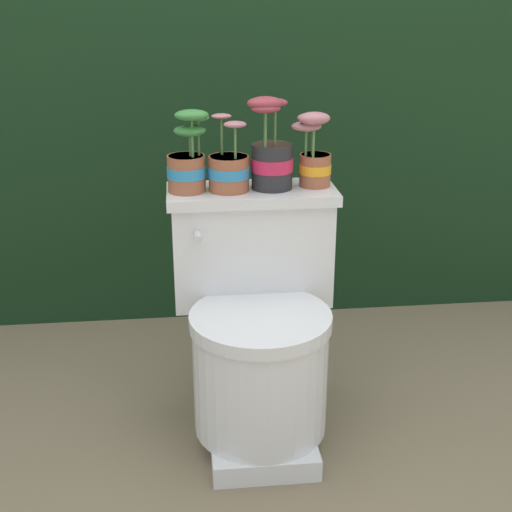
{
  "coord_description": "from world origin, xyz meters",
  "views": [
    {
      "loc": [
        -0.17,
        -1.66,
        1.24
      ],
      "look_at": [
        0.02,
        0.12,
        0.53
      ],
      "focal_mm": 50.0,
      "sensor_mm": 36.0,
      "label": 1
    }
  ],
  "objects_px": {
    "potted_plant_left": "(187,162)",
    "potted_plant_middle": "(271,156)",
    "toilet": "(257,332)",
    "potted_plant_midleft": "(229,170)",
    "potted_plant_midright": "(314,154)"
  },
  "relations": [
    {
      "from": "toilet",
      "to": "potted_plant_midright",
      "type": "distance_m",
      "value": 0.52
    },
    {
      "from": "toilet",
      "to": "potted_plant_middle",
      "type": "distance_m",
      "value": 0.49
    },
    {
      "from": "potted_plant_left",
      "to": "potted_plant_midleft",
      "type": "bearing_deg",
      "value": -1.7
    },
    {
      "from": "toilet",
      "to": "potted_plant_middle",
      "type": "xyz_separation_m",
      "value": [
        0.05,
        0.14,
        0.46
      ]
    },
    {
      "from": "potted_plant_midleft",
      "to": "potted_plant_middle",
      "type": "xyz_separation_m",
      "value": [
        0.12,
        0.01,
        0.03
      ]
    },
    {
      "from": "potted_plant_midright",
      "to": "potted_plant_midleft",
      "type": "bearing_deg",
      "value": -176.18
    },
    {
      "from": "potted_plant_left",
      "to": "potted_plant_middle",
      "type": "bearing_deg",
      "value": 1.06
    },
    {
      "from": "toilet",
      "to": "potted_plant_middle",
      "type": "relative_size",
      "value": 2.68
    },
    {
      "from": "potted_plant_midleft",
      "to": "potted_plant_midright",
      "type": "distance_m",
      "value": 0.24
    },
    {
      "from": "potted_plant_midright",
      "to": "toilet",
      "type": "bearing_deg",
      "value": -138.93
    },
    {
      "from": "potted_plant_midleft",
      "to": "potted_plant_midright",
      "type": "bearing_deg",
      "value": 3.82
    },
    {
      "from": "potted_plant_left",
      "to": "potted_plant_middle",
      "type": "relative_size",
      "value": 0.88
    },
    {
      "from": "potted_plant_left",
      "to": "potted_plant_midright",
      "type": "distance_m",
      "value": 0.35
    },
    {
      "from": "toilet",
      "to": "potted_plant_midright",
      "type": "relative_size",
      "value": 3.22
    },
    {
      "from": "potted_plant_midleft",
      "to": "toilet",
      "type": "bearing_deg",
      "value": -65.04
    }
  ]
}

